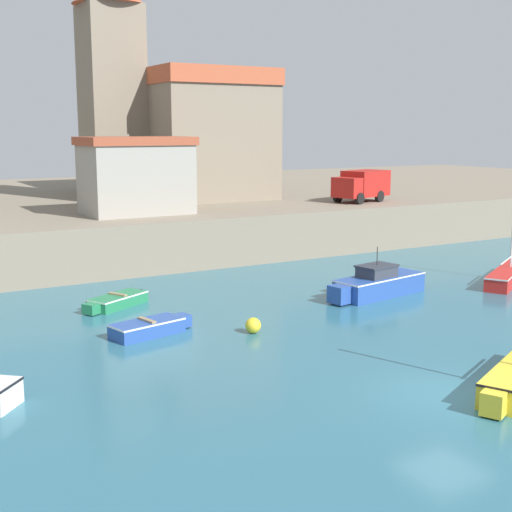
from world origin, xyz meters
The scene contains 10 objects.
ground_plane centered at (0.00, 0.00, 0.00)m, with size 200.00×200.00×0.00m, color #2D667A.
quay_seawall centered at (0.00, 41.33, 1.46)m, with size 120.00×40.00×2.93m, color gray.
dinghy_blue_1 centered at (-5.42, 10.72, 0.32)m, with size 3.57×1.84×0.66m.
motorboat_blue_2 centered at (6.70, 11.43, 0.60)m, with size 5.92×2.54×2.45m.
dinghy_green_4 centered at (-5.09, 15.69, 0.29)m, with size 3.47×2.46×0.61m.
sailboat_red_6 centered at (14.94, 10.50, 0.42)m, with size 6.41×4.19×5.36m.
mooring_buoy centered at (-1.76, 8.86, 0.32)m, with size 0.64×0.64×0.64m, color yellow.
church centered at (6.99, 37.31, 8.23)m, with size 13.27×17.44×15.65m.
harbor_shed_near_wharf centered at (0.00, 26.27, 5.28)m, with size 6.49×4.40×4.66m.
truck_on_quay centered at (16.38, 25.06, 4.15)m, with size 4.69×3.11×2.20m.
Camera 1 is at (-15.44, -15.02, 8.07)m, focal length 50.00 mm.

